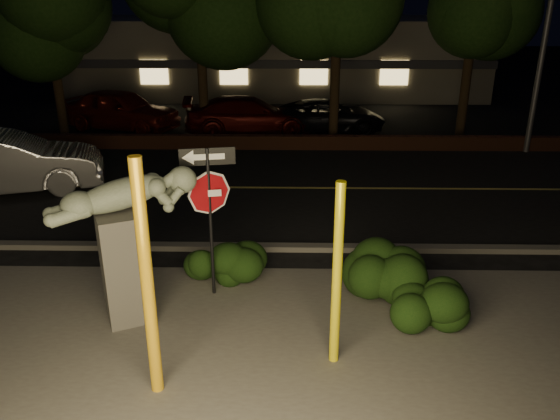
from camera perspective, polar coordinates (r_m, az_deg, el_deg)
The scene contains 19 objects.
ground at distance 18.58m, azimuth -1.58°, elevation 5.35°, with size 90.00×90.00×0.00m, color black.
patio at distance 8.60m, azimuth -4.99°, elevation -15.41°, with size 14.00×6.00×0.02m, color #4C4944.
road at distance 15.73m, azimuth -2.07°, elevation 2.33°, with size 80.00×8.00×0.01m, color black.
lane_marking at distance 15.72m, azimuth -2.07°, elevation 2.37°, with size 80.00×0.12×0.01m, color #B2A047.
curb at distance 11.91m, azimuth -3.12°, elevation -3.90°, with size 80.00×0.25×0.12m, color #4C4944.
brick_wall at distance 19.77m, azimuth -1.41°, elevation 7.09°, with size 40.00×0.35×0.50m, color #452316.
parking_lot at distance 25.38m, azimuth -0.86°, elevation 9.76°, with size 40.00×12.00×0.01m, color black.
building at distance 32.98m, azimuth -0.40°, elevation 15.98°, with size 22.00×10.20×4.00m.
yellow_pole_left at distance 7.31m, azimuth -13.70°, elevation -7.43°, with size 0.17×0.17×3.40m, color gold.
yellow_pole_right at distance 7.86m, azimuth 5.98°, elevation -6.95°, with size 0.14×0.14×2.87m, color yellow.
signpost at distance 9.50m, azimuth -7.42°, elevation 1.74°, with size 0.93×0.21×2.79m.
sculpture at distance 9.19m, azimuth -15.92°, elevation -2.25°, with size 2.33×1.53×2.58m.
hedge_center at distance 10.55m, azimuth -5.87°, elevation -5.21°, with size 1.70×0.80×0.89m, color black.
hedge_right at distance 9.94m, azimuth 10.55°, elevation -6.31°, with size 1.79×0.96×1.17m, color black.
hedge_far_right at distance 9.41m, azimuth 14.80°, elevation -9.34°, with size 1.30×0.81×0.90m, color black.
silver_sedan at distance 16.93m, azimuth -26.82°, elevation 4.38°, with size 1.80×5.16×1.70m, color silver.
parked_car_red at distance 23.54m, azimuth -16.31°, elevation 10.04°, with size 1.97×4.89×1.66m, color maroon.
parked_car_darkred at distance 22.00m, azimuth -3.27°, elevation 9.85°, with size 2.07×5.08×1.48m, color #3B0705.
parked_car_dark at distance 22.46m, azimuth 5.03°, elevation 9.78°, with size 2.11×4.58×1.27m, color black.
Camera 1 is at (0.85, -7.83, 5.16)m, focal length 35.00 mm.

